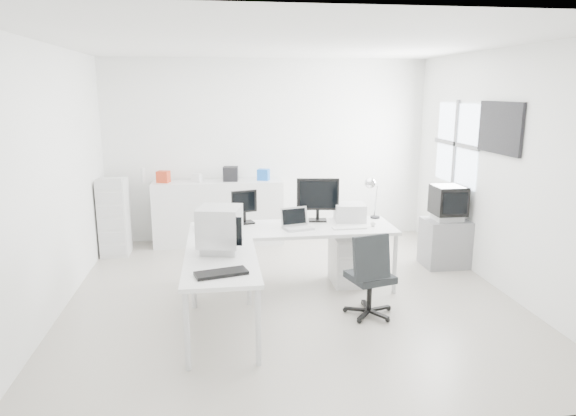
{
  "coord_description": "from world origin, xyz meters",
  "views": [
    {
      "loc": [
        -0.79,
        -5.5,
        2.32
      ],
      "look_at": [
        0.0,
        0.2,
        1.0
      ],
      "focal_mm": 32.0,
      "sensor_mm": 36.0,
      "label": 1
    }
  ],
  "objects": [
    {
      "name": "floor",
      "position": [
        0.0,
        0.0,
        0.0
      ],
      "size": [
        5.0,
        5.0,
        0.01
      ],
      "primitive_type": "cube",
      "color": "silver",
      "rests_on": "ground"
    },
    {
      "name": "ceiling",
      "position": [
        0.0,
        0.0,
        2.8
      ],
      "size": [
        5.0,
        5.0,
        0.01
      ],
      "primitive_type": "cube",
      "color": "white",
      "rests_on": "back_wall"
    },
    {
      "name": "back_wall",
      "position": [
        0.0,
        2.5,
        1.4
      ],
      "size": [
        5.0,
        0.02,
        2.8
      ],
      "primitive_type": "cube",
      "color": "white",
      "rests_on": "floor"
    },
    {
      "name": "left_wall",
      "position": [
        -2.5,
        0.0,
        1.4
      ],
      "size": [
        0.02,
        5.0,
        2.8
      ],
      "primitive_type": "cube",
      "color": "white",
      "rests_on": "floor"
    },
    {
      "name": "right_wall",
      "position": [
        2.5,
        0.0,
        1.4
      ],
      "size": [
        0.02,
        5.0,
        2.8
      ],
      "primitive_type": "cube",
      "color": "white",
      "rests_on": "floor"
    },
    {
      "name": "window",
      "position": [
        2.48,
        1.2,
        1.6
      ],
      "size": [
        0.02,
        1.2,
        1.1
      ],
      "primitive_type": null,
      "color": "white",
      "rests_on": "right_wall"
    },
    {
      "name": "wall_picture",
      "position": [
        2.47,
        0.1,
        1.9
      ],
      "size": [
        0.04,
        0.9,
        0.6
      ],
      "primitive_type": null,
      "color": "black",
      "rests_on": "right_wall"
    },
    {
      "name": "main_desk",
      "position": [
        0.06,
        0.27,
        0.38
      ],
      "size": [
        2.4,
        0.8,
        0.75
      ],
      "primitive_type": null,
      "color": "silver",
      "rests_on": "floor"
    },
    {
      "name": "side_desk",
      "position": [
        -0.79,
        -0.83,
        0.38
      ],
      "size": [
        0.7,
        1.4,
        0.75
      ],
      "primitive_type": null,
      "color": "silver",
      "rests_on": "floor"
    },
    {
      "name": "drawer_pedestal",
      "position": [
        0.76,
        0.32,
        0.3
      ],
      "size": [
        0.4,
        0.5,
        0.6
      ],
      "primitive_type": "cube",
      "color": "silver",
      "rests_on": "floor"
    },
    {
      "name": "inkjet_printer",
      "position": [
        -0.79,
        0.37,
        0.82
      ],
      "size": [
        0.45,
        0.37,
        0.15
      ],
      "primitive_type": "cube",
      "rotation": [
        0.0,
        0.0,
        0.11
      ],
      "color": "black",
      "rests_on": "main_desk"
    },
    {
      "name": "lcd_monitor_small",
      "position": [
        -0.49,
        0.52,
        0.95
      ],
      "size": [
        0.35,
        0.25,
        0.39
      ],
      "primitive_type": null,
      "rotation": [
        0.0,
        0.0,
        0.27
      ],
      "color": "black",
      "rests_on": "main_desk"
    },
    {
      "name": "lcd_monitor_large",
      "position": [
        0.41,
        0.52,
        1.02
      ],
      "size": [
        0.54,
        0.28,
        0.54
      ],
      "primitive_type": null,
      "rotation": [
        0.0,
        0.0,
        -0.15
      ],
      "color": "black",
      "rests_on": "main_desk"
    },
    {
      "name": "laptop",
      "position": [
        0.11,
        0.17,
        0.85
      ],
      "size": [
        0.37,
        0.37,
        0.2
      ],
      "primitive_type": null,
      "rotation": [
        0.0,
        0.0,
        0.25
      ],
      "color": "#B7B7BA",
      "rests_on": "main_desk"
    },
    {
      "name": "white_keyboard",
      "position": [
        0.71,
        0.12,
        0.76
      ],
      "size": [
        0.4,
        0.13,
        0.02
      ],
      "primitive_type": "cube",
      "rotation": [
        0.0,
        0.0,
        0.02
      ],
      "color": "silver",
      "rests_on": "main_desk"
    },
    {
      "name": "white_mouse",
      "position": [
        1.01,
        0.17,
        0.78
      ],
      "size": [
        0.06,
        0.06,
        0.06
      ],
      "primitive_type": "sphere",
      "color": "silver",
      "rests_on": "main_desk"
    },
    {
      "name": "laser_printer",
      "position": [
        0.81,
        0.49,
        0.85
      ],
      "size": [
        0.4,
        0.35,
        0.21
      ],
      "primitive_type": "cube",
      "rotation": [
        0.0,
        0.0,
        -0.1
      ],
      "color": "silver",
      "rests_on": "main_desk"
    },
    {
      "name": "desk_lamp",
      "position": [
        1.16,
        0.57,
        0.96
      ],
      "size": [
        0.16,
        0.16,
        0.43
      ],
      "primitive_type": null,
      "rotation": [
        0.0,
        0.0,
        -0.11
      ],
      "color": "silver",
      "rests_on": "main_desk"
    },
    {
      "name": "crt_monitor",
      "position": [
        -0.79,
        -0.58,
        0.99
      ],
      "size": [
        0.49,
        0.49,
        0.47
      ],
      "primitive_type": null,
      "rotation": [
        0.0,
        0.0,
        -0.23
      ],
      "color": "#B7B7BA",
      "rests_on": "side_desk"
    },
    {
      "name": "black_keyboard",
      "position": [
        -0.79,
        -1.23,
        0.77
      ],
      "size": [
        0.49,
        0.29,
        0.03
      ],
      "primitive_type": "cube",
      "rotation": [
        0.0,
        0.0,
        0.25
      ],
      "color": "black",
      "rests_on": "side_desk"
    },
    {
      "name": "office_chair",
      "position": [
        0.75,
        -0.61,
        0.47
      ],
      "size": [
        0.66,
        0.66,
        0.93
      ],
      "primitive_type": null,
      "rotation": [
        0.0,
        0.0,
        0.26
      ],
      "color": "#232628",
      "rests_on": "floor"
    },
    {
      "name": "tv_cabinet",
      "position": [
        2.22,
        0.77,
        0.32
      ],
      "size": [
        0.59,
        0.48,
        0.64
      ],
      "primitive_type": "cube",
      "color": "slate",
      "rests_on": "floor"
    },
    {
      "name": "crt_tv",
      "position": [
        2.22,
        0.77,
        0.86
      ],
      "size": [
        0.5,
        0.48,
        0.45
      ],
      "primitive_type": null,
      "color": "black",
      "rests_on": "tv_cabinet"
    },
    {
      "name": "sideboard",
      "position": [
        -0.8,
        2.24,
        0.49
      ],
      "size": [
        1.96,
        0.49,
        0.98
      ],
      "primitive_type": "cube",
      "color": "silver",
      "rests_on": "floor"
    },
    {
      "name": "clutter_box_a",
      "position": [
        -1.6,
        2.24,
        1.06
      ],
      "size": [
        0.21,
        0.2,
        0.17
      ],
      "primitive_type": "cube",
      "rotation": [
        0.0,
        0.0,
        -0.3
      ],
      "color": "red",
      "rests_on": "sideboard"
    },
    {
      "name": "clutter_box_b",
      "position": [
        -1.1,
        2.24,
        1.04
      ],
      "size": [
        0.15,
        0.14,
        0.12
      ],
      "primitive_type": "cube",
      "rotation": [
        0.0,
        0.0,
        -0.42
      ],
      "color": "silver",
      "rests_on": "sideboard"
    },
    {
      "name": "clutter_box_c",
      "position": [
        -0.6,
        2.24,
        1.09
      ],
      "size": [
        0.24,
        0.22,
        0.22
      ],
      "primitive_type": "cube",
      "rotation": [
        0.0,
        0.0,
        -0.11
      ],
      "color": "black",
      "rests_on": "sideboard"
    },
    {
      "name": "clutter_box_d",
      "position": [
        -0.1,
        2.24,
        1.06
      ],
      "size": [
        0.21,
        0.2,
        0.17
      ],
      "primitive_type": "cube",
      "rotation": [
        0.0,
        0.0,
        -0.34
      ],
      "color": "blue",
      "rests_on": "sideboard"
    },
    {
      "name": "clutter_bottle",
      "position": [
        -1.9,
        2.28,
        1.09
      ],
      "size": [
        0.07,
        0.07,
        0.22
      ],
      "primitive_type": "cylinder",
      "color": "silver",
      "rests_on": "sideboard"
    },
    {
      "name": "filing_cabinet",
      "position": [
        -2.28,
        1.9,
        0.55
      ],
      "size": [
        0.38,
        0.46,
        1.09
      ],
      "primitive_type": "cube",
      "color": "silver",
      "rests_on": "floor"
    }
  ]
}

